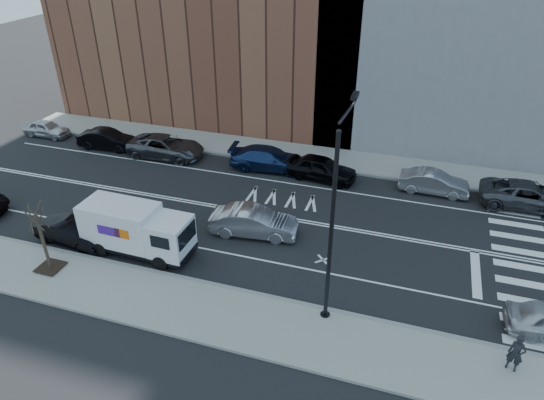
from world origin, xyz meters
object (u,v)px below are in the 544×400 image
Objects in this scene: far_parked_a at (46,128)px; far_parked_b at (107,139)px; driving_sedan at (254,222)px; pedestrian at (516,353)px; fedex_van at (136,229)px.

far_parked_b is at bearing -94.46° from far_parked_a.
far_parked_a is 22.47m from driving_sedan.
far_parked_a is at bearing 174.07° from pedestrian.
fedex_van is 18.38m from pedestrian.
far_parked_b is (6.17, -0.56, 0.08)m from far_parked_a.
far_parked_a is 0.86× the size of far_parked_b.
far_parked_a is at bearing 144.53° from fedex_van.
fedex_van is 14.61m from far_parked_b.
fedex_van reaches higher than pedestrian.
far_parked_a is at bearing 81.06° from far_parked_b.
pedestrian is at bearing -6.48° from fedex_van.
fedex_van is 6.37m from driving_sedan.
fedex_van reaches higher than far_parked_a.
fedex_van is at bearing 116.08° from driving_sedan.
far_parked_b is 2.66× the size of pedestrian.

